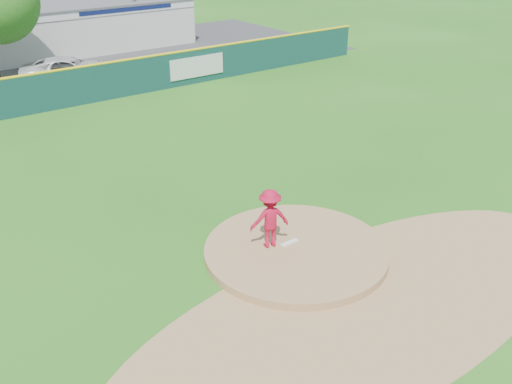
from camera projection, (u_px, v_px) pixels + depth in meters
ground at (296, 254)px, 17.10m from camera, size 120.00×120.00×0.00m
pitchers_mound at (296, 254)px, 17.10m from camera, size 5.50×5.50×0.50m
pitching_rubber at (290, 243)px, 17.20m from camera, size 0.60×0.15×0.04m
infield_dirt_arc at (370, 304)px, 14.94m from camera, size 15.40×15.40×0.01m
parking_lot at (23, 71)px, 36.49m from camera, size 44.00×16.00×0.02m
pitcher at (270, 218)px, 16.69m from camera, size 1.34×1.01×1.83m
van at (69, 70)px, 33.68m from camera, size 6.00×4.44×1.52m
pool_building_grp at (81, 24)px, 42.56m from camera, size 15.20×8.20×3.31m
fence_banners at (72, 88)px, 29.50m from camera, size 18.78×0.04×1.20m
outfield_fence at (72, 86)px, 29.55m from camera, size 40.00×0.14×2.07m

